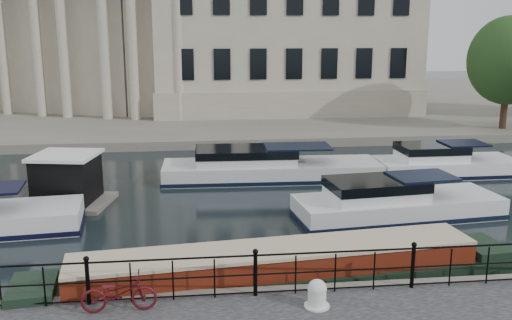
{
  "coord_description": "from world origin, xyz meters",
  "views": [
    {
      "loc": [
        -1.45,
        -15.12,
        6.94
      ],
      "look_at": [
        0.5,
        2.0,
        3.0
      ],
      "focal_mm": 40.0,
      "sensor_mm": 36.0,
      "label": 1
    }
  ],
  "objects": [
    {
      "name": "harbour_hut",
      "position": [
        -6.52,
        7.81,
        0.95
      ],
      "size": [
        3.74,
        3.3,
        2.2
      ],
      "rotation": [
        0.0,
        0.0,
        -0.18
      ],
      "color": "#6B665B",
      "rests_on": "ground_plane"
    },
    {
      "name": "cabin_cruisers",
      "position": [
        1.73,
        7.97,
        0.37
      ],
      "size": [
        28.36,
        9.41,
        1.99
      ],
      "color": "white",
      "rests_on": "ground_plane"
    },
    {
      "name": "narrowboat",
      "position": [
        0.75,
        -0.77,
        0.37
      ],
      "size": [
        14.01,
        3.34,
        1.51
      ],
      "rotation": [
        0.0,
        0.0,
        0.11
      ],
      "color": "black",
      "rests_on": "ground_plane"
    },
    {
      "name": "railing",
      "position": [
        0.0,
        -2.25,
        1.2
      ],
      "size": [
        24.14,
        0.14,
        1.22
      ],
      "color": "black",
      "rests_on": "near_quay"
    },
    {
      "name": "far_bank",
      "position": [
        0.0,
        39.0,
        0.28
      ],
      "size": [
        120.0,
        42.0,
        0.55
      ],
      "primitive_type": "cube",
      "color": "#6B665B",
      "rests_on": "ground_plane"
    },
    {
      "name": "ground_plane",
      "position": [
        0.0,
        0.0,
        0.0
      ],
      "size": [
        160.0,
        160.0,
        0.0
      ],
      "primitive_type": "plane",
      "color": "black",
      "rests_on": "ground"
    },
    {
      "name": "bicycle",
      "position": [
        -3.23,
        -2.7,
        1.01
      ],
      "size": [
        1.76,
        0.66,
        0.91
      ],
      "primitive_type": "imported",
      "rotation": [
        0.0,
        0.0,
        1.6
      ],
      "color": "#4D0D15",
      "rests_on": "near_quay"
    },
    {
      "name": "mooring_bollard",
      "position": [
        1.38,
        -3.0,
        0.87
      ],
      "size": [
        0.61,
        0.61,
        0.68
      ],
      "color": "silver",
      "rests_on": "near_quay"
    },
    {
      "name": "civic_building",
      "position": [
        -1.0,
        34.71,
        7.04
      ],
      "size": [
        53.55,
        31.84,
        16.85
      ],
      "color": "#ADA38C",
      "rests_on": "far_bank"
    }
  ]
}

